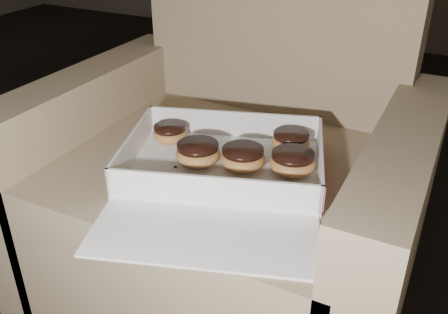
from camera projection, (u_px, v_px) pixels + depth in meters
armchair at (233, 188)px, 1.18m from camera, size 0.84×0.71×0.87m
bakery_box at (222, 174)px, 0.98m from camera, size 0.51×0.55×0.07m
donut_a at (243, 158)px, 1.00m from camera, size 0.09×0.09×0.05m
donut_b at (198, 153)px, 1.02m from camera, size 0.09×0.09×0.05m
donut_c at (291, 141)px, 1.07m from camera, size 0.08×0.08×0.04m
donut_d at (170, 133)px, 1.11m from camera, size 0.08×0.08×0.04m
donut_e at (293, 162)px, 0.98m from camera, size 0.09×0.09×0.05m
crumb_a at (227, 168)px, 1.01m from camera, size 0.01×0.01×0.00m
crumb_b at (150, 188)px, 0.94m from camera, size 0.01×0.01×0.00m
crumb_c at (175, 167)px, 1.01m from camera, size 0.01×0.01×0.00m
crumb_d at (256, 187)px, 0.95m from camera, size 0.01×0.01×0.00m
crumb_e at (250, 183)px, 0.96m from camera, size 0.01×0.01×0.00m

